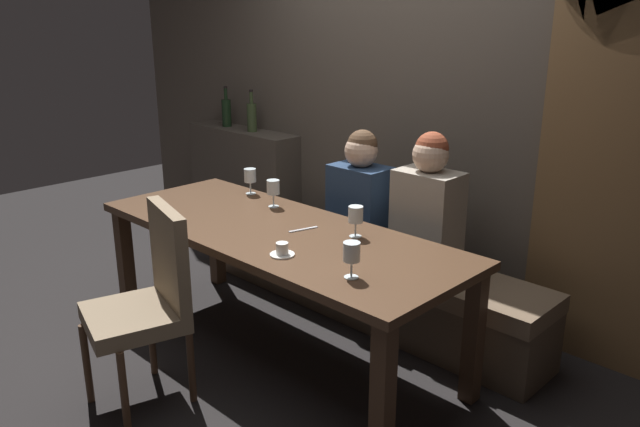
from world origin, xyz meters
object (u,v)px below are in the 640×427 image
(banquette_bench, at_px, (359,278))
(diner_redhead, at_px, (360,193))
(wine_glass_center_back, at_px, (352,254))
(wine_glass_end_right, at_px, (273,188))
(chair_near_side, at_px, (149,295))
(wine_bottle_pale_label, at_px, (252,116))
(espresso_cup, at_px, (282,250))
(wine_glass_near_right, at_px, (356,215))
(fork_on_table, at_px, (303,229))
(dining_table, at_px, (276,244))
(diner_bearded, at_px, (428,205))
(wine_glass_near_left, at_px, (250,176))
(wine_bottle_dark_red, at_px, (226,112))

(banquette_bench, xyz_separation_m, diner_redhead, (-0.00, -0.01, 0.57))
(wine_glass_center_back, relative_size, wine_glass_end_right, 1.00)
(chair_near_side, height_order, wine_glass_center_back, chair_near_side)
(wine_bottle_pale_label, relative_size, espresso_cup, 2.72)
(chair_near_side, relative_size, wine_glass_near_right, 5.98)
(banquette_bench, height_order, wine_glass_center_back, wine_glass_center_back)
(fork_on_table, bearing_deg, dining_table, -128.49)
(wine_glass_near_right, height_order, wine_glass_center_back, same)
(diner_bearded, relative_size, wine_glass_end_right, 4.76)
(wine_glass_near_left, bearing_deg, diner_redhead, 29.54)
(diner_bearded, relative_size, wine_bottle_pale_label, 2.40)
(chair_near_side, height_order, wine_glass_near_left, chair_near_side)
(wine_glass_near_left, height_order, fork_on_table, wine_glass_near_left)
(wine_glass_end_right, relative_size, fork_on_table, 0.96)
(espresso_cup, bearing_deg, wine_bottle_pale_label, 143.77)
(banquette_bench, xyz_separation_m, wine_glass_near_left, (-0.62, -0.36, 0.63))
(wine_glass_near_left, distance_m, espresso_cup, 1.10)
(diner_bearded, bearing_deg, banquette_bench, -178.49)
(banquette_bench, xyz_separation_m, chair_near_side, (-0.10, -1.42, 0.33))
(chair_near_side, relative_size, wine_bottle_pale_label, 3.01)
(wine_bottle_dark_red, xyz_separation_m, wine_glass_near_right, (2.13, -0.83, -0.21))
(wine_glass_end_right, bearing_deg, wine_bottle_pale_label, 145.23)
(diner_redhead, distance_m, fork_on_table, 0.62)
(wine_glass_near_right, relative_size, wine_glass_end_right, 1.00)
(diner_redhead, bearing_deg, wine_bottle_dark_red, 168.94)
(banquette_bench, xyz_separation_m, diner_bearded, (0.48, 0.01, 0.59))
(wine_glass_center_back, distance_m, wine_glass_end_right, 1.13)
(wine_glass_near_left, bearing_deg, fork_on_table, -18.90)
(wine_glass_near_right, xyz_separation_m, wine_glass_end_right, (-0.70, 0.05, -0.00))
(dining_table, bearing_deg, wine_glass_center_back, -15.90)
(banquette_bench, distance_m, fork_on_table, 0.81)
(wine_bottle_dark_red, bearing_deg, diner_redhead, -11.06)
(wine_bottle_dark_red, height_order, wine_glass_end_right, wine_bottle_dark_red)
(wine_glass_end_right, bearing_deg, espresso_cup, -38.72)
(dining_table, distance_m, diner_redhead, 0.71)
(wine_bottle_dark_red, distance_m, wine_glass_end_right, 1.65)
(dining_table, distance_m, wine_bottle_dark_red, 2.07)
(wine_glass_near_right, bearing_deg, wine_glass_center_back, -50.75)
(banquette_bench, xyz_separation_m, fork_on_table, (0.12, -0.61, 0.51))
(dining_table, xyz_separation_m, wine_glass_near_left, (-0.62, 0.34, 0.20))
(diner_redhead, xyz_separation_m, fork_on_table, (0.12, -0.60, -0.05))
(fork_on_table, bearing_deg, banquette_bench, 117.04)
(banquette_bench, distance_m, espresso_cup, 1.13)
(chair_near_side, height_order, wine_glass_end_right, chair_near_side)
(wine_bottle_dark_red, bearing_deg, espresso_cup, -31.73)
(banquette_bench, distance_m, diner_bearded, 0.76)
(diner_bearded, xyz_separation_m, wine_glass_center_back, (0.24, -0.92, 0.03))
(wine_bottle_dark_red, bearing_deg, wine_glass_near_right, -21.26)
(wine_bottle_dark_red, xyz_separation_m, wine_glass_near_left, (1.12, -0.69, -0.21))
(diner_redhead, relative_size, diner_bearded, 0.94)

